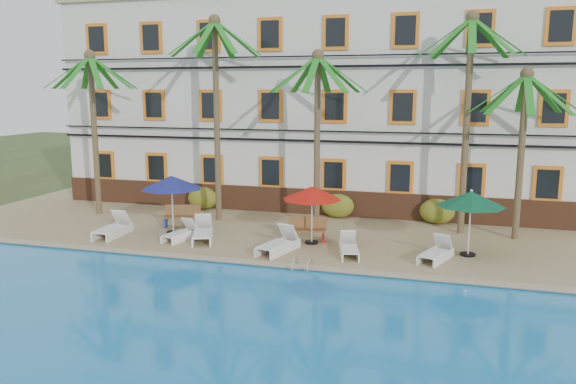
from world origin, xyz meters
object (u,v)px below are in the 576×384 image
(palm_c, at_px, (317,115))
(umbrella_red, at_px, (312,193))
(lounger_e, at_px, (349,248))
(lounger_b, at_px, (181,233))
(palm_e, at_px, (523,129))
(bench_left, at_px, (181,216))
(lounger_f, at_px, (436,252))
(palm_a, at_px, (93,110))
(palm_b, at_px, (216,93))
(lounger_d, at_px, (279,244))
(umbrella_green, at_px, (471,199))
(lounger_a, at_px, (113,228))
(lounger_c, at_px, (203,232))
(bench_right, at_px, (306,229))
(pool_ladder, at_px, (302,268))
(palm_d, at_px, (468,95))
(umbrella_blue, at_px, (172,183))

(palm_c, bearing_deg, umbrella_red, -80.91)
(lounger_e, bearing_deg, lounger_b, 177.62)
(palm_e, distance_m, bench_left, 14.08)
(lounger_e, distance_m, lounger_f, 2.98)
(palm_a, xyz_separation_m, palm_b, (5.94, 0.32, 0.78))
(lounger_d, distance_m, lounger_f, 5.49)
(palm_e, relative_size, umbrella_green, 2.78)
(bench_left, bearing_deg, palm_b, 57.61)
(lounger_a, bearing_deg, lounger_c, 5.26)
(bench_right, relative_size, pool_ladder, 2.10)
(lounger_e, height_order, bench_left, bench_left)
(lounger_d, bearing_deg, bench_right, 71.51)
(palm_e, xyz_separation_m, lounger_f, (-2.90, -3.77, -4.00))
(lounger_e, distance_m, bench_left, 7.87)
(umbrella_green, distance_m, bench_left, 11.75)
(palm_a, height_order, lounger_b, palm_a)
(lounger_c, distance_m, bench_right, 4.01)
(umbrella_green, xyz_separation_m, bench_left, (-11.60, 1.08, -1.55))
(umbrella_green, relative_size, lounger_c, 1.10)
(palm_c, distance_m, palm_d, 5.95)
(umbrella_green, distance_m, lounger_f, 2.22)
(palm_b, xyz_separation_m, umbrella_blue, (-0.84, -2.73, -3.53))
(lounger_a, height_order, lounger_d, lounger_a)
(palm_c, height_order, umbrella_blue, palm_c)
(palm_b, bearing_deg, umbrella_blue, -107.10)
(palm_d, relative_size, lounger_c, 4.07)
(lounger_a, xyz_separation_m, lounger_c, (3.72, 0.34, 0.00))
(bench_right, bearing_deg, palm_e, 18.08)
(umbrella_green, distance_m, lounger_a, 13.67)
(palm_c, relative_size, palm_d, 0.84)
(palm_a, relative_size, bench_right, 4.80)
(lounger_e, bearing_deg, palm_a, 164.40)
(palm_d, relative_size, bench_left, 5.54)
(umbrella_blue, relative_size, lounger_b, 1.39)
(palm_e, bearing_deg, palm_b, -179.13)
(lounger_a, xyz_separation_m, lounger_e, (9.49, -0.05, -0.05))
(bench_left, height_order, bench_right, same)
(palm_c, relative_size, bench_left, 4.67)
(palm_b, bearing_deg, palm_d, 2.87)
(palm_e, bearing_deg, lounger_f, -127.58)
(palm_d, xyz_separation_m, lounger_a, (-13.32, -4.27, -5.21))
(lounger_d, height_order, lounger_f, lounger_d)
(umbrella_green, xyz_separation_m, lounger_e, (-4.03, -1.09, -1.75))
(palm_a, distance_m, palm_d, 16.34)
(palm_b, xyz_separation_m, lounger_b, (-0.10, -3.53, -5.35))
(palm_a, relative_size, lounger_a, 3.71)
(palm_e, relative_size, pool_ladder, 8.83)
(lounger_a, bearing_deg, umbrella_red, 7.85)
(palm_a, xyz_separation_m, lounger_e, (12.47, -3.48, -4.56))
(lounger_a, height_order, lounger_b, lounger_a)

